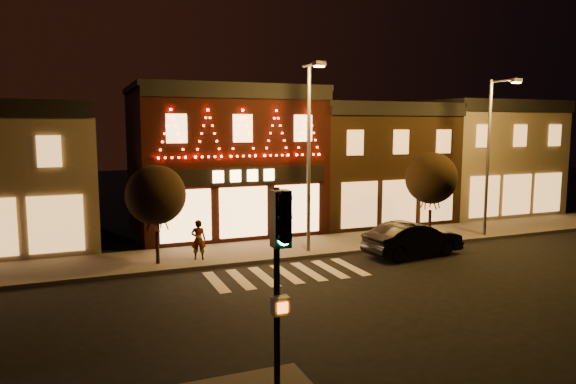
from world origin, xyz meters
TOP-DOWN VIEW (x-y plane):
  - ground at (0.00, 0.00)m, footprint 120.00×120.00m
  - sidewalk_far at (2.00, 8.00)m, footprint 44.00×4.00m
  - building_pulp at (0.00, 13.98)m, footprint 10.20×8.34m
  - building_right_a at (9.50, 13.99)m, footprint 9.20×8.28m
  - building_right_b at (18.50, 13.99)m, footprint 9.20×8.28m
  - traffic_signal_near at (-4.33, -6.45)m, footprint 0.34×0.49m
  - streetlamp_mid at (2.25, 6.64)m, footprint 0.70×2.02m
  - streetlamp_right at (12.83, 6.35)m, footprint 0.53×1.92m
  - tree_left at (-4.79, 7.18)m, footprint 2.58×2.58m
  - tree_right at (9.57, 7.15)m, footprint 2.75×2.75m
  - dark_sedan at (6.74, 4.67)m, footprint 5.03×2.15m
  - pedestrian at (-2.98, 7.19)m, footprint 0.76×0.61m

SIDE VIEW (x-z plane):
  - ground at x=0.00m, z-range 0.00..0.00m
  - sidewalk_far at x=2.00m, z-range 0.00..0.15m
  - dark_sedan at x=6.74m, z-range 0.00..1.61m
  - pedestrian at x=-2.98m, z-range 0.15..1.96m
  - tree_left at x=-4.79m, z-range 1.01..5.33m
  - tree_right at x=9.57m, z-range 1.07..5.66m
  - traffic_signal_near at x=-4.33m, z-range 1.13..5.94m
  - building_right_a at x=9.50m, z-range 0.01..7.51m
  - building_right_b at x=18.50m, z-range 0.01..7.81m
  - building_pulp at x=0.00m, z-range 0.01..8.31m
  - streetlamp_right at x=12.83m, z-range 0.88..9.29m
  - streetlamp_mid at x=2.25m, z-range 0.91..9.72m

